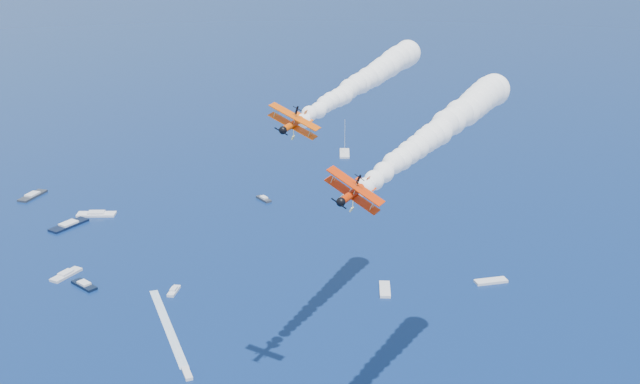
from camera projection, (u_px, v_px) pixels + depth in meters
biplane_lead at (294, 124)px, 124.91m from camera, size 11.63×13.10×9.14m
biplane_trail at (354, 193)px, 95.83m from camera, size 9.96×11.48×8.53m
smoke_trail_lead at (362, 82)px, 146.12m from camera, size 54.38×40.80×9.76m
smoke_trail_trail at (439, 130)px, 116.12m from camera, size 54.13×35.33×9.76m
spectator_boats at (74, 275)px, 200.95m from camera, size 228.05×186.58×0.70m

